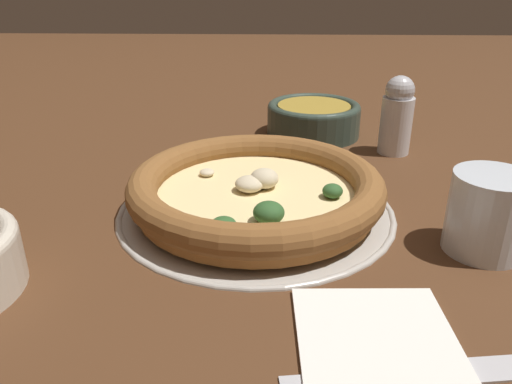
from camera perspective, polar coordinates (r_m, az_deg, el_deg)
ground_plane at (r=0.54m, az=-0.00°, el=-2.14°), size 3.00×3.00×0.00m
pizza_tray at (r=0.54m, az=-0.00°, el=-1.88°), size 0.30×0.30×0.01m
pizza at (r=0.53m, az=0.01°, el=0.36°), size 0.27×0.27×0.04m
bowl_near at (r=0.79m, az=6.59°, el=8.46°), size 0.14×0.14×0.05m
drinking_cup at (r=0.50m, az=25.03°, el=-2.24°), size 0.07×0.07×0.08m
napkin at (r=0.38m, az=13.78°, el=-16.13°), size 0.12×0.13×0.01m
fork at (r=0.36m, az=18.55°, el=-19.03°), size 0.17×0.04×0.00m
pepper_shaker at (r=0.72m, az=15.81°, el=8.40°), size 0.04×0.04×0.11m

